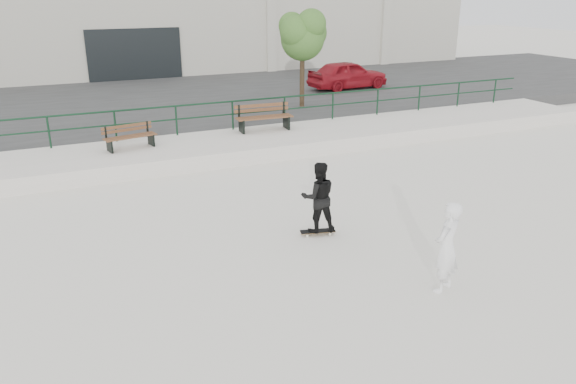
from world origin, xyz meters
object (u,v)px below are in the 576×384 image
bench_left (130,137)px  seated_skater (447,247)px  standing_skater (318,197)px  bench_right (264,117)px  tree (303,34)px  red_car (348,75)px  skateboard (318,231)px

bench_left → seated_skater: bearing=-81.8°
standing_skater → seated_skater: (0.95, -3.14, -0.04)m
bench_left → seated_skater: seated_skater is taller
bench_right → tree: size_ratio=0.51×
red_car → bench_left: bearing=114.5°
bench_right → tree: tree is taller
skateboard → seated_skater: seated_skater is taller
tree → standing_skater: tree is taller
bench_right → standing_skater: size_ratio=1.26×
bench_right → red_car: (7.04, 6.33, 0.24)m
tree → skateboard: 12.55m
bench_left → skateboard: bench_left is taller
red_car → standing_skater: size_ratio=2.55×
skateboard → seated_skater: size_ratio=0.47×
bench_left → standing_skater: bearing=-80.5°
standing_skater → red_car: bearing=-108.3°
bench_right → skateboard: (-1.84, -7.74, -0.88)m
tree → standing_skater: 12.36m
skateboard → tree: bearing=80.0°
tree → red_car: 5.48m
bench_right → skateboard: 8.00m
bench_right → bench_left: bearing=-170.7°
red_car → skateboard: red_car is taller
skateboard → standing_skater: standing_skater is taller
skateboard → seated_skater: bearing=-59.0°
standing_skater → seated_skater: 3.28m
bench_left → bench_right: (4.69, 0.50, 0.09)m
red_car → bench_right: bearing=126.3°
skateboard → bench_right: bearing=90.7°
tree → seated_skater: bearing=-105.7°
bench_left → skateboard: size_ratio=2.08×
red_car → skateboard: size_ratio=5.06×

